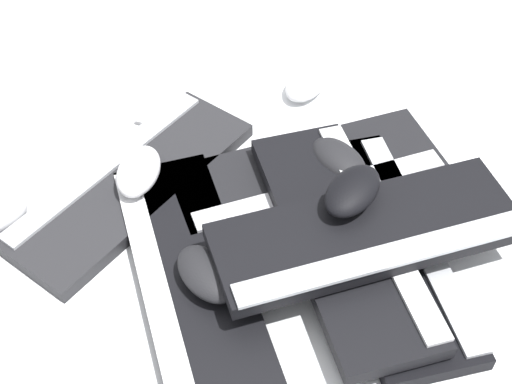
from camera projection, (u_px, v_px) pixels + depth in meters
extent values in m
plane|color=white|center=(264.00, 233.00, 1.10)|extent=(3.20, 3.20, 0.00)
cube|color=#232326|center=(133.00, 185.00, 1.15)|extent=(0.16, 0.44, 0.02)
cube|color=#B2B5BA|center=(107.00, 163.00, 1.16)|extent=(0.05, 0.42, 0.01)
cube|color=black|center=(191.00, 272.00, 1.03)|extent=(0.44, 0.39, 0.02)
cube|color=silver|center=(152.00, 275.00, 1.01)|extent=(0.35, 0.28, 0.01)
cube|color=black|center=(382.00, 247.00, 1.06)|extent=(0.43, 0.40, 0.02)
cube|color=#B2B5BA|center=(419.00, 234.00, 1.06)|extent=(0.34, 0.30, 0.01)
cube|color=black|center=(307.00, 172.00, 1.17)|extent=(0.38, 0.45, 0.02)
cube|color=silver|center=(321.00, 189.00, 1.12)|extent=(0.27, 0.36, 0.01)
cube|color=black|center=(341.00, 237.00, 1.04)|extent=(0.44, 0.39, 0.02)
cube|color=silver|center=(378.00, 222.00, 1.04)|extent=(0.35, 0.29, 0.01)
cube|color=black|center=(366.00, 232.00, 1.01)|extent=(0.38, 0.44, 0.02)
cube|color=#B2B5BA|center=(384.00, 256.00, 0.96)|extent=(0.28, 0.36, 0.01)
ellipsoid|color=black|center=(353.00, 191.00, 1.01)|extent=(0.07, 0.11, 0.04)
ellipsoid|color=black|center=(339.00, 159.00, 1.14)|extent=(0.13, 0.10, 0.04)
ellipsoid|color=silver|center=(306.00, 83.00, 1.31)|extent=(0.08, 0.12, 0.04)
ellipsoid|color=silver|center=(139.00, 171.00, 1.12)|extent=(0.11, 0.13, 0.04)
ellipsoid|color=black|center=(205.00, 273.00, 0.99)|extent=(0.13, 0.10, 0.04)
cylinder|color=#59595B|center=(164.00, 129.00, 1.25)|extent=(0.11, 0.03, 0.01)
cylinder|color=#59595B|center=(210.00, 141.00, 1.23)|extent=(0.07, 0.03, 0.01)
cylinder|color=#59595B|center=(239.00, 164.00, 1.19)|extent=(0.09, 0.06, 0.01)
cylinder|color=#59595B|center=(262.00, 194.00, 1.15)|extent=(0.06, 0.02, 0.01)
cylinder|color=#59595B|center=(303.00, 216.00, 1.12)|extent=(0.09, 0.02, 0.01)
cylinder|color=#59595B|center=(348.00, 239.00, 1.09)|extent=(0.07, 0.02, 0.01)
sphere|color=#59595B|center=(136.00, 122.00, 1.26)|extent=(0.01, 0.01, 0.01)
sphere|color=#59595B|center=(192.00, 137.00, 1.24)|extent=(0.01, 0.01, 0.01)
sphere|color=#59595B|center=(228.00, 145.00, 1.22)|extent=(0.01, 0.01, 0.01)
sphere|color=#59595B|center=(249.00, 184.00, 1.16)|extent=(0.01, 0.01, 0.01)
sphere|color=#59595B|center=(276.00, 205.00, 1.13)|extent=(0.01, 0.01, 0.01)
sphere|color=#59595B|center=(330.00, 227.00, 1.10)|extent=(0.01, 0.01, 0.01)
sphere|color=#59595B|center=(367.00, 251.00, 1.07)|extent=(0.01, 0.01, 0.01)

